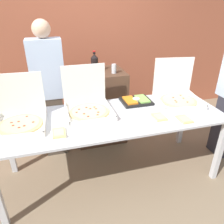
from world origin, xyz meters
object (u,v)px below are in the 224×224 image
(soda_can_silver, at_px, (114,69))
(pizza_box_near_left, at_px, (20,117))
(veggie_tray, at_px, (136,101))
(soda_bottle, at_px, (95,63))
(pizza_box_far_left, at_px, (88,105))
(paper_plate_front_right, at_px, (159,117))
(paper_plate_front_left, at_px, (184,120))
(pizza_box_near_right, at_px, (177,94))
(person_guest_plaid, at_px, (50,91))
(paper_plate_front_center, at_px, (59,133))

(soda_can_silver, bearing_deg, pizza_box_near_left, -150.69)
(veggie_tray, xyz_separation_m, soda_bottle, (-0.38, 0.63, 0.34))
(pizza_box_far_left, relative_size, paper_plate_front_right, 2.15)
(paper_plate_front_left, bearing_deg, soda_can_silver, 113.63)
(pizza_box_near_right, relative_size, veggie_tray, 1.64)
(soda_bottle, distance_m, person_guest_plaid, 0.72)
(paper_plate_front_left, bearing_deg, pizza_box_near_left, 166.48)
(pizza_box_far_left, distance_m, veggie_tray, 0.62)
(person_guest_plaid, bearing_deg, pizza_box_near_right, 161.56)
(soda_bottle, xyz_separation_m, person_guest_plaid, (-0.63, -0.21, -0.26))
(pizza_box_near_left, height_order, person_guest_plaid, person_guest_plaid)
(veggie_tray, bearing_deg, person_guest_plaid, 157.61)
(pizza_box_near_right, bearing_deg, paper_plate_front_center, -156.02)
(person_guest_plaid, bearing_deg, paper_plate_front_left, 143.33)
(pizza_box_near_left, height_order, veggie_tray, pizza_box_near_left)
(paper_plate_front_left, relative_size, soda_can_silver, 1.71)
(paper_plate_front_left, bearing_deg, pizza_box_near_right, 68.59)
(soda_bottle, bearing_deg, paper_plate_front_left, -59.99)
(pizza_box_near_right, distance_m, paper_plate_front_left, 0.52)
(paper_plate_front_center, xyz_separation_m, soda_bottle, (0.58, 1.11, 0.35))
(pizza_box_near_right, height_order, paper_plate_front_left, pizza_box_near_right)
(soda_bottle, bearing_deg, paper_plate_front_center, -117.78)
(paper_plate_front_left, height_order, soda_bottle, soda_bottle)
(paper_plate_front_right, height_order, paper_plate_front_center, same)
(pizza_box_far_left, relative_size, soda_can_silver, 4.16)
(paper_plate_front_left, relative_size, paper_plate_front_right, 0.88)
(pizza_box_near_left, xyz_separation_m, paper_plate_front_left, (1.63, -0.39, -0.07))
(paper_plate_front_left, height_order, person_guest_plaid, person_guest_plaid)
(paper_plate_front_left, distance_m, soda_bottle, 1.43)
(veggie_tray, bearing_deg, soda_bottle, 121.04)
(pizza_box_far_left, bearing_deg, paper_plate_front_left, -28.14)
(paper_plate_front_center, relative_size, soda_bottle, 0.72)
(veggie_tray, bearing_deg, soda_can_silver, 106.84)
(pizza_box_near_right, bearing_deg, soda_can_silver, 147.79)
(paper_plate_front_center, height_order, soda_can_silver, soda_can_silver)
(pizza_box_near_right, height_order, paper_plate_front_right, pizza_box_near_right)
(veggie_tray, height_order, soda_can_silver, soda_can_silver)
(pizza_box_far_left, distance_m, person_guest_plaid, 0.64)
(veggie_tray, bearing_deg, pizza_box_near_right, -9.96)
(pizza_box_near_right, height_order, paper_plate_front_center, pizza_box_near_right)
(pizza_box_near_left, relative_size, soda_can_silver, 4.22)
(paper_plate_front_right, height_order, soda_bottle, soda_bottle)
(pizza_box_near_right, relative_size, paper_plate_front_left, 2.78)
(veggie_tray, relative_size, person_guest_plaid, 0.20)
(pizza_box_far_left, xyz_separation_m, paper_plate_front_left, (0.93, -0.48, -0.07))
(soda_can_silver, xyz_separation_m, person_guest_plaid, (-0.86, -0.06, -0.20))
(paper_plate_front_center, distance_m, soda_can_silver, 1.29)
(pizza_box_near_right, distance_m, person_guest_plaid, 1.59)
(veggie_tray, height_order, soda_bottle, soda_bottle)
(pizza_box_far_left, distance_m, paper_plate_front_left, 1.05)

